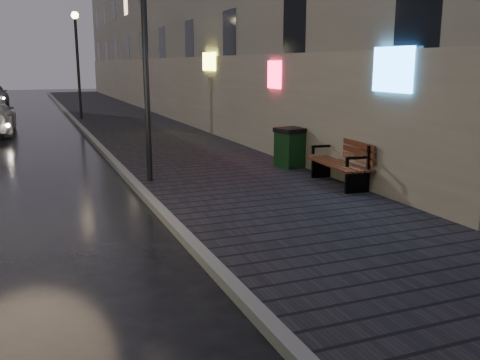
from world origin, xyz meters
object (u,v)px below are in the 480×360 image
object	(u,v)px
bench	(342,162)
lamp_near	(145,38)
lamp_far	(77,52)
trash_bin	(291,147)

from	to	relation	value
bench	lamp_near	bearing A→B (deg)	157.78
lamp_near	lamp_far	bearing A→B (deg)	90.00
lamp_near	bench	bearing A→B (deg)	-26.83
lamp_near	lamp_far	distance (m)	16.00
lamp_far	trash_bin	distance (m)	16.43
trash_bin	bench	bearing A→B (deg)	-99.14
trash_bin	lamp_near	bearing A→B (deg)	171.99
lamp_far	bench	world-z (taller)	lamp_far
lamp_near	trash_bin	bearing A→B (deg)	4.31
bench	trash_bin	size ratio (longest dim) A/B	1.97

